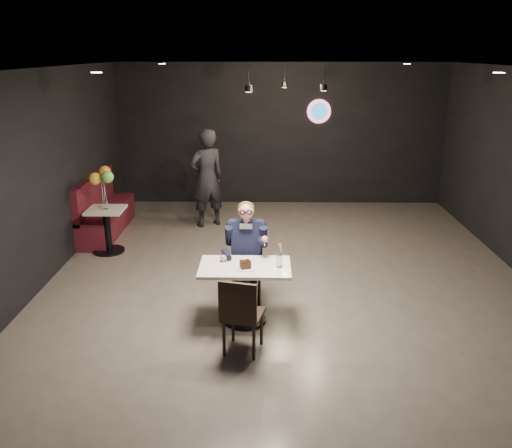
{
  "coord_description": "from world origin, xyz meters",
  "views": [
    {
      "loc": [
        -0.35,
        -7.14,
        3.23
      ],
      "look_at": [
        -0.45,
        -0.48,
        1.09
      ],
      "focal_mm": 38.0,
      "sensor_mm": 36.0,
      "label": 1
    }
  ],
  "objects_px": {
    "chair_near": "(243,313)",
    "booth_bench": "(106,205)",
    "chair_far": "(246,270)",
    "side_table": "(108,231)",
    "passerby": "(207,178)",
    "seated_man": "(246,252)",
    "balloon_vase": "(105,205)",
    "main_table": "(245,294)",
    "sundae_glass": "(279,260)"
  },
  "relations": [
    {
      "from": "seated_man",
      "to": "sundae_glass",
      "type": "relative_size",
      "value": 8.57
    },
    {
      "from": "chair_far",
      "to": "chair_near",
      "type": "relative_size",
      "value": 1.0
    },
    {
      "from": "chair_near",
      "to": "side_table",
      "type": "height_order",
      "value": "chair_near"
    },
    {
      "from": "chair_near",
      "to": "sundae_glass",
      "type": "distance_m",
      "value": 0.85
    },
    {
      "from": "booth_bench",
      "to": "side_table",
      "type": "distance_m",
      "value": 1.06
    },
    {
      "from": "chair_near",
      "to": "booth_bench",
      "type": "relative_size",
      "value": 0.43
    },
    {
      "from": "chair_near",
      "to": "balloon_vase",
      "type": "distance_m",
      "value": 3.91
    },
    {
      "from": "chair_near",
      "to": "booth_bench",
      "type": "height_order",
      "value": "booth_bench"
    },
    {
      "from": "chair_far",
      "to": "chair_near",
      "type": "distance_m",
      "value": 1.22
    },
    {
      "from": "balloon_vase",
      "to": "chair_far",
      "type": "bearing_deg",
      "value": -38.28
    },
    {
      "from": "chair_far",
      "to": "passerby",
      "type": "distance_m",
      "value": 3.48
    },
    {
      "from": "main_table",
      "to": "side_table",
      "type": "bearing_deg",
      "value": 134.41
    },
    {
      "from": "booth_bench",
      "to": "balloon_vase",
      "type": "relative_size",
      "value": 14.86
    },
    {
      "from": "chair_far",
      "to": "seated_man",
      "type": "xyz_separation_m",
      "value": [
        0.0,
        0.0,
        0.26
      ]
    },
    {
      "from": "seated_man",
      "to": "side_table",
      "type": "bearing_deg",
      "value": 141.72
    },
    {
      "from": "chair_near",
      "to": "passerby",
      "type": "relative_size",
      "value": 0.49
    },
    {
      "from": "seated_man",
      "to": "balloon_vase",
      "type": "height_order",
      "value": "seated_man"
    },
    {
      "from": "booth_bench",
      "to": "passerby",
      "type": "distance_m",
      "value": 1.92
    },
    {
      "from": "main_table",
      "to": "seated_man",
      "type": "bearing_deg",
      "value": 90.0
    },
    {
      "from": "seated_man",
      "to": "chair_far",
      "type": "bearing_deg",
      "value": 0.0
    },
    {
      "from": "main_table",
      "to": "passerby",
      "type": "bearing_deg",
      "value": 102.33
    },
    {
      "from": "chair_far",
      "to": "seated_man",
      "type": "bearing_deg",
      "value": 0.0
    },
    {
      "from": "booth_bench",
      "to": "passerby",
      "type": "relative_size",
      "value": 1.14
    },
    {
      "from": "booth_bench",
      "to": "chair_far",
      "type": "bearing_deg",
      "value": -47.06
    },
    {
      "from": "seated_man",
      "to": "side_table",
      "type": "height_order",
      "value": "seated_man"
    },
    {
      "from": "passerby",
      "to": "booth_bench",
      "type": "bearing_deg",
      "value": -15.86
    },
    {
      "from": "main_table",
      "to": "seated_man",
      "type": "xyz_separation_m",
      "value": [
        0.0,
        0.55,
        0.34
      ]
    },
    {
      "from": "booth_bench",
      "to": "side_table",
      "type": "height_order",
      "value": "booth_bench"
    },
    {
      "from": "booth_bench",
      "to": "side_table",
      "type": "bearing_deg",
      "value": -73.3
    },
    {
      "from": "chair_far",
      "to": "side_table",
      "type": "bearing_deg",
      "value": 141.72
    },
    {
      "from": "chair_far",
      "to": "side_table",
      "type": "distance_m",
      "value": 3.02
    },
    {
      "from": "balloon_vase",
      "to": "passerby",
      "type": "height_order",
      "value": "passerby"
    },
    {
      "from": "sundae_glass",
      "to": "passerby",
      "type": "relative_size",
      "value": 0.09
    },
    {
      "from": "chair_far",
      "to": "booth_bench",
      "type": "height_order",
      "value": "booth_bench"
    },
    {
      "from": "booth_bench",
      "to": "seated_man",
      "type": "bearing_deg",
      "value": -47.06
    },
    {
      "from": "main_table",
      "to": "chair_near",
      "type": "bearing_deg",
      "value": -90.0
    },
    {
      "from": "main_table",
      "to": "balloon_vase",
      "type": "height_order",
      "value": "balloon_vase"
    },
    {
      "from": "passerby",
      "to": "seated_man",
      "type": "bearing_deg",
      "value": 73.83
    },
    {
      "from": "side_table",
      "to": "balloon_vase",
      "type": "relative_size",
      "value": 5.15
    },
    {
      "from": "seated_man",
      "to": "main_table",
      "type": "bearing_deg",
      "value": -90.0
    },
    {
      "from": "side_table",
      "to": "balloon_vase",
      "type": "distance_m",
      "value": 0.45
    },
    {
      "from": "chair_far",
      "to": "side_table",
      "type": "xyz_separation_m",
      "value": [
        -2.37,
        1.87,
        -0.09
      ]
    },
    {
      "from": "seated_man",
      "to": "booth_bench",
      "type": "distance_m",
      "value": 3.93
    },
    {
      "from": "passerby",
      "to": "side_table",
      "type": "bearing_deg",
      "value": 13.65
    },
    {
      "from": "seated_man",
      "to": "side_table",
      "type": "distance_m",
      "value": 3.04
    },
    {
      "from": "chair_near",
      "to": "balloon_vase",
      "type": "height_order",
      "value": "chair_near"
    },
    {
      "from": "sundae_glass",
      "to": "chair_far",
      "type": "bearing_deg",
      "value": 125.76
    },
    {
      "from": "seated_man",
      "to": "sundae_glass",
      "type": "distance_m",
      "value": 0.72
    },
    {
      "from": "chair_near",
      "to": "balloon_vase",
      "type": "bearing_deg",
      "value": 141.23
    },
    {
      "from": "chair_near",
      "to": "sundae_glass",
      "type": "height_order",
      "value": "chair_near"
    }
  ]
}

